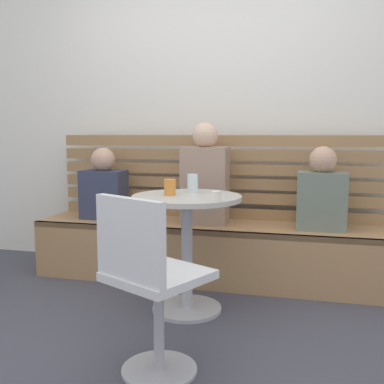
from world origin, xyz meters
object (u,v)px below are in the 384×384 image
white_chair (148,280)px  cup_glass_tall (193,183)px  cup_espresso_small (216,196)px  cafe_table (187,230)px  person_child_left (104,188)px  person_child_middle (322,193)px  booth_bench (210,252)px  cup_tumbler_orange (170,187)px  person_adult (205,179)px

white_chair → cup_glass_tall: bearing=91.9°
cup_espresso_small → cafe_table: bearing=142.2°
white_chair → person_child_left: bearing=121.7°
cafe_table → person_child_left: size_ratio=1.30×
cafe_table → person_child_middle: (0.82, 0.63, 0.18)m
cup_glass_tall → cup_espresso_small: 0.38m
white_chair → cup_espresso_small: white_chair is taller
cup_espresso_small → booth_bench: bearing=103.9°
person_child_middle → cup_espresso_small: 1.00m
cafe_table → cup_glass_tall: cup_glass_tall is taller
booth_bench → cup_glass_tall: size_ratio=22.50×
cafe_table → person_child_middle: person_child_middle is taller
person_child_left → person_child_middle: person_child_middle is taller
person_child_left → person_child_middle: bearing=-0.3°
white_chair → person_child_left: person_child_left is taller
person_child_left → person_child_middle: size_ratio=0.96×
booth_bench → cafe_table: cafe_table is taller
person_child_left → white_chair: bearing=-58.3°
cafe_table → cup_tumbler_orange: cup_tumbler_orange is taller
person_child_middle → cup_espresso_small: size_ratio=10.56×
cafe_table → cup_glass_tall: size_ratio=6.17×
booth_bench → person_child_left: (-0.88, 0.01, 0.47)m
cup_tumbler_orange → white_chair: bearing=-80.2°
cup_tumbler_orange → person_adult: bearing=83.1°
booth_bench → person_adult: size_ratio=3.55×
cafe_table → person_child_left: bearing=143.5°
booth_bench → cup_tumbler_orange: cup_tumbler_orange is taller
cafe_table → person_adult: size_ratio=0.97×
cup_glass_tall → person_child_middle: bearing=30.7°
person_adult → cup_espresso_small: bearing=-73.1°
booth_bench → cafe_table: 0.70m
person_child_left → cup_espresso_small: size_ratio=10.14×
cup_espresso_small → person_adult: bearing=106.9°
person_child_left → cafe_table: bearing=-36.5°
cup_glass_tall → cup_tumbler_orange: cup_glass_tall is taller
booth_bench → cup_glass_tall: 0.76m
person_adult → cup_tumbler_orange: bearing=-96.9°
person_child_left → cup_tumbler_orange: bearing=-41.1°
person_child_left → cup_glass_tall: (0.86, -0.50, 0.11)m
cup_glass_tall → person_child_left: bearing=150.0°
white_chair → person_adult: bearing=92.3°
person_child_left → cup_espresso_small: 1.35m
booth_bench → white_chair: bearing=-89.5°
booth_bench → person_child_middle: 0.93m
booth_bench → person_child_left: bearing=179.6°
cafe_table → cup_tumbler_orange: 0.29m
cafe_table → person_child_middle: bearing=37.2°
person_adult → cup_espresso_small: person_adult is taller
white_chair → person_child_middle: (0.79, 1.43, 0.23)m
cup_tumbler_orange → cup_espresso_small: cup_tumbler_orange is taller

